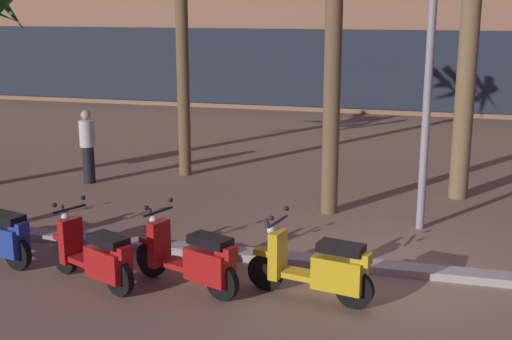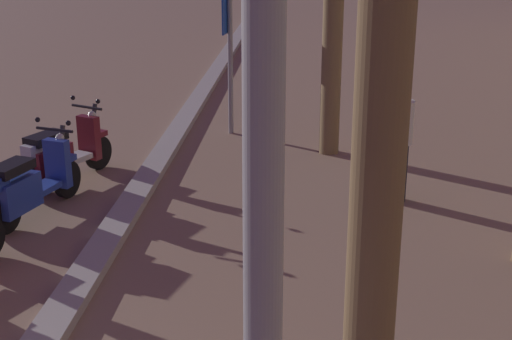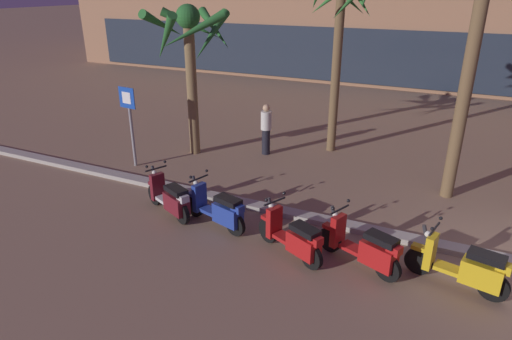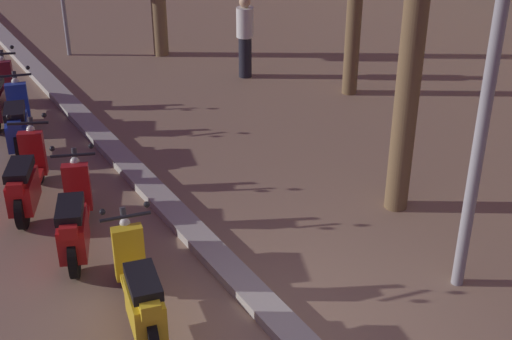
# 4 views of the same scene
# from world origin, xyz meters

# --- Properties ---
(scooter_maroon_mid_centre) EXTENTS (1.66, 0.90, 1.17)m
(scooter_maroon_mid_centre) POSITION_xyz_m (-7.34, -1.02, 0.45)
(scooter_maroon_mid_centre) COLOR black
(scooter_maroon_mid_centre) RESTS_ON ground
(scooter_blue_mid_front) EXTENTS (1.79, 0.78, 1.17)m
(scooter_blue_mid_front) POSITION_xyz_m (-6.04, -1.02, 0.45)
(scooter_blue_mid_front) COLOR black
(scooter_blue_mid_front) RESTS_ON ground
(scooter_red_gap_after_mid) EXTENTS (1.65, 0.92, 1.17)m
(scooter_red_gap_after_mid) POSITION_xyz_m (-4.10, -1.42, 0.45)
(scooter_red_gap_after_mid) COLOR black
(scooter_red_gap_after_mid) RESTS_ON ground
(scooter_red_tail_end) EXTENTS (1.77, 0.90, 1.17)m
(scooter_red_tail_end) POSITION_xyz_m (-2.74, -1.20, 0.46)
(scooter_red_tail_end) COLOR black
(scooter_red_tail_end) RESTS_ON ground
(scooter_yellow_second_in_line) EXTENTS (1.79, 0.70, 1.17)m
(scooter_yellow_second_in_line) POSITION_xyz_m (-1.00, -1.08, 0.46)
(scooter_yellow_second_in_line) COLOR black
(scooter_yellow_second_in_line) RESTS_ON ground
(crossing_sign) EXTENTS (0.60, 0.15, 2.40)m
(crossing_sign) POSITION_xyz_m (-10.16, 1.11, 1.50)
(crossing_sign) COLOR #939399
(crossing_sign) RESTS_ON ground
(palm_tree_mid_walkway) EXTENTS (2.71, 2.76, 4.57)m
(palm_tree_mid_walkway) POSITION_xyz_m (-9.13, 2.88, 3.47)
(palm_tree_mid_walkway) COLOR olive
(palm_tree_mid_walkway) RESTS_ON ground
(palm_tree_near_sign) EXTENTS (2.11, 2.10, 5.51)m
(palm_tree_near_sign) POSITION_xyz_m (-5.20, 4.99, 4.28)
(palm_tree_near_sign) COLOR brown
(palm_tree_near_sign) RESTS_ON ground
(pedestrian_by_palm_tree) EXTENTS (0.34, 0.34, 1.63)m
(pedestrian_by_palm_tree) POSITION_xyz_m (-7.01, 3.74, 0.86)
(pedestrian_by_palm_tree) COLOR black
(pedestrian_by_palm_tree) RESTS_ON ground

